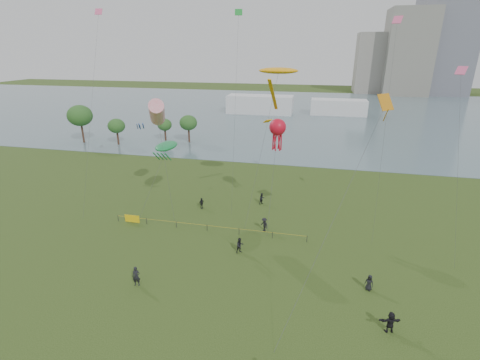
# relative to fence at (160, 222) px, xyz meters

# --- Properties ---
(ground_plane) EXTENTS (400.00, 400.00, 0.00)m
(ground_plane) POSITION_rel_fence_xyz_m (10.81, -12.56, -0.55)
(ground_plane) COLOR #243912
(lake) EXTENTS (400.00, 120.00, 0.08)m
(lake) POSITION_rel_fence_xyz_m (10.81, 87.44, -0.53)
(lake) COLOR slate
(lake) RESTS_ON ground_plane
(building_mid) EXTENTS (20.00, 20.00, 38.00)m
(building_mid) POSITION_rel_fence_xyz_m (56.81, 149.44, 18.45)
(building_mid) COLOR slate
(building_mid) RESTS_ON ground_plane
(building_low) EXTENTS (16.00, 18.00, 28.00)m
(building_low) POSITION_rel_fence_xyz_m (42.81, 155.44, 13.45)
(building_low) COLOR gray
(building_low) RESTS_ON ground_plane
(pavilion_left) EXTENTS (22.00, 8.00, 6.00)m
(pavilion_left) POSITION_rel_fence_xyz_m (-1.19, 82.44, 2.45)
(pavilion_left) COLOR silver
(pavilion_left) RESTS_ON ground_plane
(pavilion_right) EXTENTS (18.00, 7.00, 5.00)m
(pavilion_right) POSITION_rel_fence_xyz_m (24.81, 85.44, 1.95)
(pavilion_right) COLOR silver
(pavilion_right) RESTS_ON ground_plane
(trees) EXTENTS (29.04, 10.63, 8.79)m
(trees) POSITION_rel_fence_xyz_m (-26.77, 36.13, 4.85)
(trees) COLOR #3C261B
(trees) RESTS_ON ground_plane
(fence) EXTENTS (24.07, 0.07, 1.05)m
(fence) POSITION_rel_fence_xyz_m (0.00, 0.00, 0.00)
(fence) COLOR black
(fence) RESTS_ON ground_plane
(spectator_a) EXTENTS (1.09, 1.06, 1.77)m
(spectator_a) POSITION_rel_fence_xyz_m (11.08, -3.81, 0.33)
(spectator_a) COLOR black
(spectator_a) RESTS_ON ground_plane
(spectator_b) EXTENTS (1.27, 1.24, 1.75)m
(spectator_b) POSITION_rel_fence_xyz_m (12.91, 1.52, 0.32)
(spectator_b) COLOR black
(spectator_b) RESTS_ON ground_plane
(spectator_c) EXTENTS (0.80, 0.99, 1.58)m
(spectator_c) POSITION_rel_fence_xyz_m (3.45, 5.92, 0.23)
(spectator_c) COLOR black
(spectator_c) RESTS_ON ground_plane
(spectator_d) EXTENTS (0.91, 0.78, 1.57)m
(spectator_d) POSITION_rel_fence_xyz_m (24.03, -7.34, 0.23)
(spectator_d) COLOR black
(spectator_d) RESTS_ON ground_plane
(spectator_e) EXTENTS (1.78, 0.91, 1.84)m
(spectator_e) POSITION_rel_fence_xyz_m (25.01, -12.31, 0.36)
(spectator_e) COLOR black
(spectator_e) RESTS_ON ground_plane
(spectator_f) EXTENTS (0.81, 0.63, 1.96)m
(spectator_f) POSITION_rel_fence_xyz_m (2.85, -11.37, 0.43)
(spectator_f) COLOR black
(spectator_f) RESTS_ON ground_plane
(spectator_g) EXTENTS (1.02, 1.03, 1.68)m
(spectator_g) POSITION_rel_fence_xyz_m (11.40, 9.17, 0.29)
(spectator_g) COLOR black
(spectator_g) RESTS_ON ground_plane
(kite_stingray) EXTENTS (5.15, 9.96, 18.78)m
(kite_stingray) POSITION_rel_fence_xyz_m (13.24, 7.44, 17.76)
(kite_stingray) COLOR #3F3F42
(kite_windsock) EXTENTS (5.17, 5.77, 15.29)m
(kite_windsock) POSITION_rel_fence_xyz_m (-1.61, 4.90, 12.77)
(kite_windsock) COLOR #3F3F42
(kite_creature) EXTENTS (3.37, 7.95, 9.06)m
(kite_creature) POSITION_rel_fence_xyz_m (-1.34, 6.31, 8.03)
(kite_creature) COLOR #3F3F42
(kite_octopus) EXTENTS (2.07, 7.08, 12.89)m
(kite_octopus) POSITION_rel_fence_xyz_m (13.55, 6.38, 11.21)
(kite_octopus) COLOR #3F3F42
(kite_delta) EXTENTS (8.41, 14.44, 17.18)m
(kite_delta) POSITION_rel_fence_xyz_m (23.63, -3.41, 15.11)
(kite_delta) COLOR #3F3F42
(small_kites) EXTENTS (41.82, 8.05, 7.02)m
(small_kites) POSITION_rel_fence_xyz_m (13.69, 6.23, 22.64)
(small_kites) COLOR #E5598C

